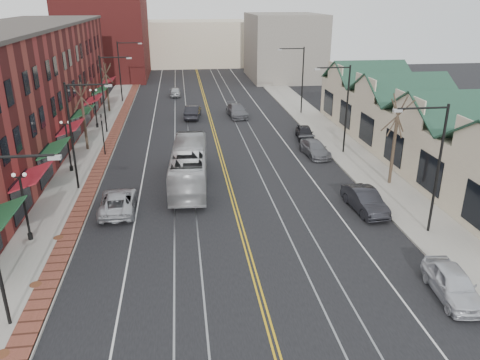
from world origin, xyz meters
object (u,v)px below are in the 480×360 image
object	(u,v)px
parked_car_d	(305,133)
parked_car_c	(315,148)
transit_bus	(189,165)
parked_car_b	(365,200)
parked_suv	(118,202)
parked_car_a	(453,283)

from	to	relation	value
parked_car_d	parked_car_c	bearing A→B (deg)	-88.61
transit_bus	parked_car_d	distance (m)	16.34
parked_car_b	parked_suv	bearing A→B (deg)	168.56
parked_car_a	parked_car_b	distance (m)	10.07
parked_car_c	transit_bus	bearing A→B (deg)	-159.69
parked_car_b	parked_car_a	bearing A→B (deg)	-91.28
parked_car_a	parked_car_d	distance (m)	27.50
parked_car_a	parked_suv	bearing A→B (deg)	150.92
transit_bus	parked_car_a	bearing A→B (deg)	130.17
parked_car_b	parked_car_c	bearing A→B (deg)	86.09
transit_bus	parked_suv	size ratio (longest dim) A/B	2.15
parked_suv	parked_car_a	size ratio (longest dim) A/B	1.17
parked_suv	transit_bus	bearing A→B (deg)	-139.92
parked_car_a	parked_car_d	size ratio (longest dim) A/B	1.10
parked_car_a	parked_car_d	world-z (taller)	parked_car_a
parked_car_a	parked_car_b	bearing A→B (deg)	99.05
parked_car_a	parked_car_b	world-z (taller)	parked_car_b
transit_bus	parked_car_b	xyz separation A→B (m)	(11.76, -6.51, -0.77)
parked_suv	parked_car_b	distance (m)	16.89
parked_car_a	parked_car_c	xyz separation A→B (m)	(-0.66, 22.15, -0.07)
transit_bus	parked_suv	world-z (taller)	transit_bus
transit_bus	parked_car_a	world-z (taller)	transit_bus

